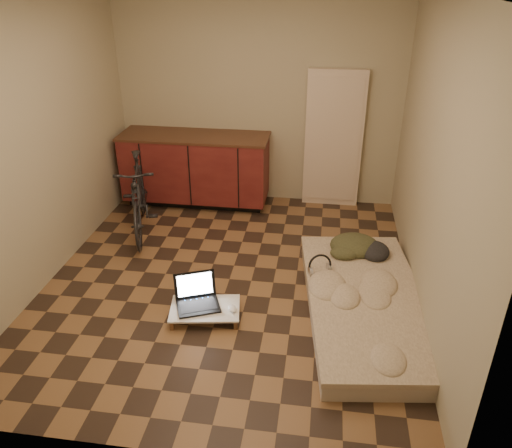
# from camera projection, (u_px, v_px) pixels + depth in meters

# --- Properties ---
(room_shell) EXTENTS (3.50, 4.00, 2.60)m
(room_shell) POSITION_uv_depth(u_px,v_px,m) (226.00, 155.00, 4.34)
(room_shell) COLOR brown
(room_shell) RESTS_ON ground
(cabinets) EXTENTS (1.84, 0.62, 0.91)m
(cabinets) POSITION_uv_depth(u_px,v_px,m) (196.00, 169.00, 6.31)
(cabinets) COLOR black
(cabinets) RESTS_ON ground
(appliance_panel) EXTENTS (0.70, 0.10, 1.70)m
(appliance_panel) POSITION_uv_depth(u_px,v_px,m) (334.00, 140.00, 6.13)
(appliance_panel) COLOR beige
(appliance_panel) RESTS_ON ground
(bicycle) EXTENTS (0.86, 1.57, 0.97)m
(bicycle) POSITION_uv_depth(u_px,v_px,m) (138.00, 192.00, 5.62)
(bicycle) COLOR black
(bicycle) RESTS_ON ground
(futon) EXTENTS (1.27, 2.22, 0.18)m
(futon) POSITION_uv_depth(u_px,v_px,m) (365.00, 303.00, 4.44)
(futon) COLOR #B8A793
(futon) RESTS_ON ground
(clothing_pile) EXTENTS (0.58, 0.50, 0.21)m
(clothing_pile) POSITION_uv_depth(u_px,v_px,m) (360.00, 242.00, 5.03)
(clothing_pile) COLOR #373921
(clothing_pile) RESTS_ON futon
(headphones) EXTENTS (0.31, 0.30, 0.17)m
(headphones) POSITION_uv_depth(u_px,v_px,m) (320.00, 265.00, 4.68)
(headphones) COLOR black
(headphones) RESTS_ON futon
(lap_desk) EXTENTS (0.66, 0.48, 0.10)m
(lap_desk) POSITION_uv_depth(u_px,v_px,m) (205.00, 309.00, 4.37)
(lap_desk) COLOR brown
(lap_desk) RESTS_ON ground
(laptop) EXTENTS (0.46, 0.44, 0.25)m
(laptop) POSITION_uv_depth(u_px,v_px,m) (197.00, 299.00, 4.40)
(laptop) COLOR black
(laptop) RESTS_ON lap_desk
(mouse) EXTENTS (0.11, 0.13, 0.04)m
(mouse) POSITION_uv_depth(u_px,v_px,m) (232.00, 308.00, 4.33)
(mouse) COLOR white
(mouse) RESTS_ON lap_desk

